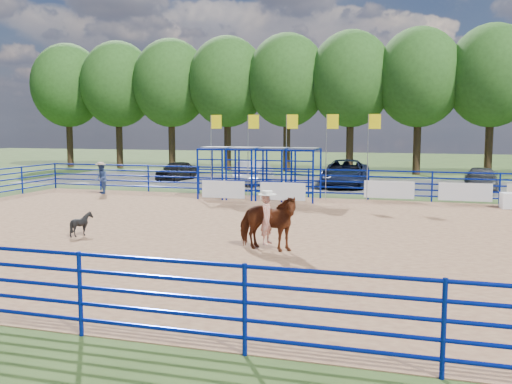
# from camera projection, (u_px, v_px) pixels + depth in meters

# --- Properties ---
(ground) EXTENTS (120.00, 120.00, 0.00)m
(ground) POSITION_uv_depth(u_px,v_px,m) (250.00, 233.00, 19.48)
(ground) COLOR #385020
(ground) RESTS_ON ground
(arena_dirt) EXTENTS (30.00, 20.00, 0.02)m
(arena_dirt) POSITION_uv_depth(u_px,v_px,m) (250.00, 233.00, 19.48)
(arena_dirt) COLOR #9F724F
(arena_dirt) RESTS_ON ground
(gravel_strip) EXTENTS (40.00, 10.00, 0.01)m
(gravel_strip) POSITION_uv_depth(u_px,v_px,m) (330.00, 184.00, 35.66)
(gravel_strip) COLOR gray
(gravel_strip) RESTS_ON ground
(horse_and_rider) EXTENTS (2.08, 1.20, 2.50)m
(horse_and_rider) POSITION_uv_depth(u_px,v_px,m) (267.00, 219.00, 16.58)
(horse_and_rider) COLOR #602A13
(horse_and_rider) RESTS_ON arena_dirt
(calf) EXTENTS (0.94, 0.90, 0.79)m
(calf) POSITION_uv_depth(u_px,v_px,m) (82.00, 224.00, 18.85)
(calf) COLOR black
(calf) RESTS_ON arena_dirt
(spectator_cowboy) EXTENTS (0.97, 1.00, 1.67)m
(spectator_cowboy) POSITION_uv_depth(u_px,v_px,m) (101.00, 178.00, 30.46)
(spectator_cowboy) COLOR navy
(spectator_cowboy) RESTS_ON arena_dirt
(car_a) EXTENTS (1.79, 3.87, 1.28)m
(car_a) POSITION_uv_depth(u_px,v_px,m) (176.00, 171.00, 38.27)
(car_a) COLOR black
(car_a) RESTS_ON gravel_strip
(car_b) EXTENTS (1.89, 4.70, 1.52)m
(car_b) POSITION_uv_depth(u_px,v_px,m) (254.00, 172.00, 35.66)
(car_b) COLOR #9C9FA5
(car_b) RESTS_ON gravel_strip
(car_c) EXTENTS (3.01, 5.93, 1.61)m
(car_c) POSITION_uv_depth(u_px,v_px,m) (345.00, 173.00, 34.28)
(car_c) COLOR #151C34
(car_c) RESTS_ON gravel_strip
(car_d) EXTENTS (2.04, 4.51, 1.28)m
(car_d) POSITION_uv_depth(u_px,v_px,m) (481.00, 178.00, 32.60)
(car_d) COLOR #504F52
(car_d) RESTS_ON gravel_strip
(perimeter_fence) EXTENTS (30.10, 20.10, 1.50)m
(perimeter_fence) POSITION_uv_depth(u_px,v_px,m) (250.00, 211.00, 19.40)
(perimeter_fence) COLOR #06198E
(perimeter_fence) RESTS_ON ground
(chute_assembly) EXTENTS (19.32, 2.41, 4.20)m
(chute_assembly) POSITION_uv_depth(u_px,v_px,m) (266.00, 174.00, 28.29)
(chute_assembly) COLOR #06198E
(chute_assembly) RESTS_ON ground
(treeline) EXTENTS (56.40, 6.40, 11.24)m
(treeline) POSITION_uv_depth(u_px,v_px,m) (351.00, 74.00, 43.36)
(treeline) COLOR #3F2B19
(treeline) RESTS_ON ground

